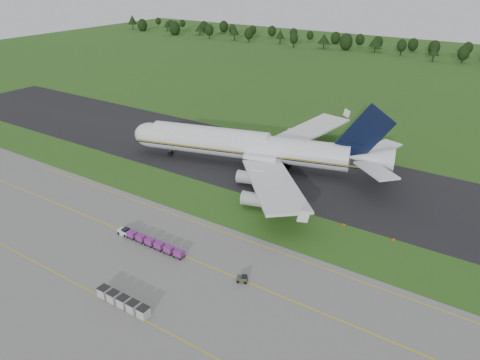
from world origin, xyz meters
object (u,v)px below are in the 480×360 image
Objects in this scene: uld_row at (123,302)px; edge_markers at (321,218)px; aircraft at (249,146)px; baggage_train at (149,241)px; utility_cart at (242,279)px.

edge_markers is (15.73, 46.60, -0.70)m from uld_row.
edge_markers is at bearing -28.68° from aircraft.
baggage_train is at bearing 120.59° from uld_row.
utility_cart is (28.48, -46.46, -5.62)m from aircraft.
edge_markers is (2.35, 29.60, -0.31)m from utility_cart.
aircraft is 34.28× the size of utility_cart.
baggage_train is (5.32, -46.92, -5.29)m from aircraft.
utility_cart is 21.64m from uld_row.
uld_row reaches higher than baggage_train.
utility_cart is at bearing -58.49° from aircraft.
baggage_train reaches higher than utility_cart.
baggage_train reaches higher than edge_markers.
utility_cart is 29.69m from edge_markers.
uld_row reaches higher than edge_markers.
aircraft reaches higher than baggage_train.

